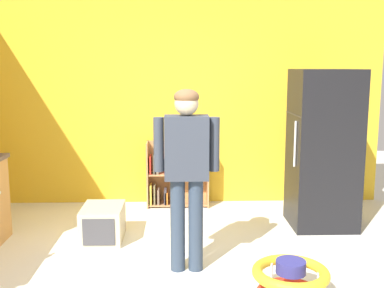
{
  "coord_description": "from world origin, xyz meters",
  "views": [
    {
      "loc": [
        -0.09,
        -3.79,
        1.81
      ],
      "look_at": [
        0.04,
        0.49,
        1.09
      ],
      "focal_mm": 43.54,
      "sensor_mm": 36.0,
      "label": 1
    }
  ],
  "objects_px": {
    "refrigerator": "(323,149)",
    "pet_carrier": "(103,223)",
    "bookshelf": "(173,178)",
    "standing_person": "(187,163)",
    "baby_walker": "(290,280)"
  },
  "relations": [
    {
      "from": "refrigerator",
      "to": "standing_person",
      "type": "bearing_deg",
      "value": -143.5
    },
    {
      "from": "bookshelf",
      "to": "baby_walker",
      "type": "distance_m",
      "value": 2.73
    },
    {
      "from": "bookshelf",
      "to": "pet_carrier",
      "type": "xyz_separation_m",
      "value": [
        -0.73,
        -1.23,
        -0.19
      ]
    },
    {
      "from": "bookshelf",
      "to": "baby_walker",
      "type": "bearing_deg",
      "value": -69.93
    },
    {
      "from": "refrigerator",
      "to": "pet_carrier",
      "type": "bearing_deg",
      "value": -170.85
    },
    {
      "from": "baby_walker",
      "to": "standing_person",
      "type": "bearing_deg",
      "value": 144.52
    },
    {
      "from": "bookshelf",
      "to": "pet_carrier",
      "type": "height_order",
      "value": "bookshelf"
    },
    {
      "from": "standing_person",
      "to": "pet_carrier",
      "type": "relative_size",
      "value": 2.94
    },
    {
      "from": "bookshelf",
      "to": "baby_walker",
      "type": "xyz_separation_m",
      "value": [
        0.93,
        -2.56,
        -0.21
      ]
    },
    {
      "from": "bookshelf",
      "to": "pet_carrier",
      "type": "distance_m",
      "value": 1.44
    },
    {
      "from": "standing_person",
      "to": "baby_walker",
      "type": "height_order",
      "value": "standing_person"
    },
    {
      "from": "refrigerator",
      "to": "standing_person",
      "type": "distance_m",
      "value": 1.94
    },
    {
      "from": "refrigerator",
      "to": "bookshelf",
      "type": "distance_m",
      "value": 1.96
    },
    {
      "from": "bookshelf",
      "to": "standing_person",
      "type": "bearing_deg",
      "value": -86.1
    },
    {
      "from": "refrigerator",
      "to": "baby_walker",
      "type": "height_order",
      "value": "refrigerator"
    }
  ]
}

